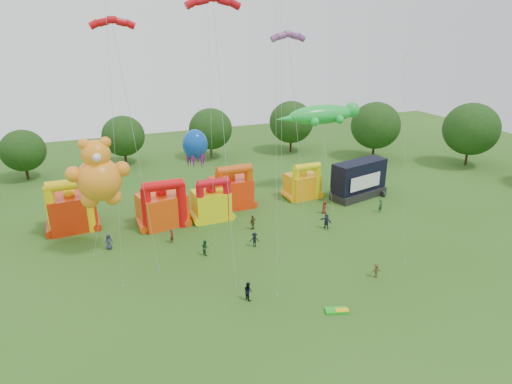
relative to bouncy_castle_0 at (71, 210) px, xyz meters
name	(u,v)px	position (x,y,z in m)	size (l,w,h in m)	color
ground	(312,332)	(18.06, -29.63, -2.67)	(160.00, 160.00, 0.00)	#285116
tree_ring	(299,266)	(16.90, -29.02, 3.59)	(121.55, 123.63, 12.07)	#352314
bouncy_castle_0	(71,210)	(0.00, 0.00, 0.00)	(5.92, 4.91, 7.07)	red
bouncy_castle_1	(163,207)	(10.87, -2.94, -0.21)	(6.43, 5.56, 6.50)	#E7460C
bouncy_castle_2	(212,203)	(17.21, -3.61, -0.36)	(4.61, 3.71, 6.05)	#F0EB0C
bouncy_castle_3	(231,190)	(21.11, -0.45, -0.19)	(5.48, 4.41, 6.55)	red
bouncy_castle_4	(303,184)	(32.20, -0.98, -0.52)	(4.86, 4.03, 5.62)	#FF990D
stage_trailer	(359,180)	(40.07, -3.87, 0.03)	(9.39, 5.26, 5.59)	black
teddy_bear_kite	(99,177)	(3.38, -8.22, 6.46)	(6.68, 4.74, 13.55)	orange
gecko_kite	(325,147)	(35.74, -0.89, 4.72)	(14.20, 11.44, 13.28)	green
octopus_kite	(212,180)	(18.39, -0.05, 1.65)	(5.25, 10.42, 10.90)	#0B44AC
parafoil_kites	(206,144)	(14.06, -13.29, 10.27)	(21.93, 11.60, 27.89)	red
diamond_kites	(247,112)	(18.14, -14.48, 13.44)	(31.53, 19.37, 39.21)	#EF0B41
folded_kite_bundle	(337,310)	(21.54, -27.94, -2.53)	(2.22, 1.60, 0.31)	green
spectator_0	(109,242)	(3.62, -7.34, -1.73)	(0.92, 0.60, 1.88)	#292F45
spectator_1	(172,236)	(10.74, -8.45, -1.80)	(0.63, 0.42, 1.74)	#561D18
spectator_2	(205,247)	(13.55, -12.88, -1.77)	(0.88, 0.69, 1.81)	#1C4722
spectator_3	(254,240)	(19.46, -13.13, -1.79)	(1.14, 0.66, 1.77)	black
spectator_4	(253,222)	(21.06, -8.62, -1.72)	(1.11, 0.46, 1.89)	#473B1C
spectator_5	(326,221)	(29.81, -11.93, -1.68)	(1.84, 0.58, 1.98)	#262C40
spectator_6	(324,207)	(32.08, -7.59, -1.76)	(0.89, 0.58, 1.82)	maroon
spectator_7	(381,206)	(39.47, -10.17, -1.72)	(0.69, 0.45, 1.90)	#1C4628
spectator_8	(248,291)	(14.79, -23.00, -1.75)	(0.89, 0.70, 1.84)	black
spectator_9	(376,270)	(28.46, -24.21, -1.91)	(0.99, 0.57, 1.53)	#463D1C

